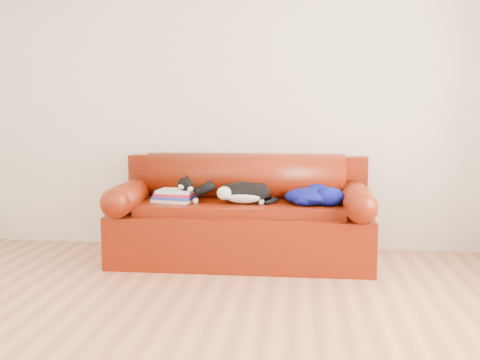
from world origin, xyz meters
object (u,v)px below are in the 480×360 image
(cat, at_px, (243,193))
(blanket, at_px, (313,196))
(sofa_base, at_px, (242,232))
(book_stack, at_px, (175,196))

(cat, bearing_deg, blanket, -14.16)
(cat, bearing_deg, sofa_base, 81.48)
(sofa_base, distance_m, blanket, 0.67)
(cat, distance_m, blanket, 0.56)
(sofa_base, bearing_deg, cat, -78.38)
(sofa_base, distance_m, book_stack, 0.63)
(sofa_base, xyz_separation_m, blanket, (0.58, -0.05, 0.33))
(book_stack, bearing_deg, cat, -4.34)
(sofa_base, height_order, blanket, blanket)
(sofa_base, relative_size, book_stack, 5.68)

